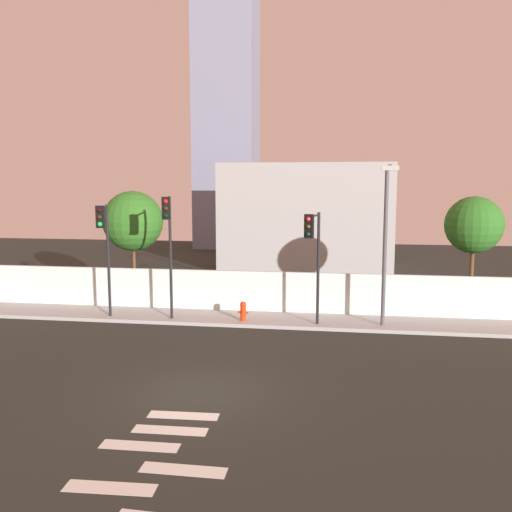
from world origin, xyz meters
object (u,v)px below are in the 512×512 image
(street_lamp_curbside, at_px, (386,231))
(roadside_tree_leftmost, at_px, (133,221))
(traffic_light_center, at_px, (104,237))
(roadside_tree_midleft, at_px, (474,225))
(traffic_light_right, at_px, (313,245))
(traffic_light_left, at_px, (168,232))
(fire_hydrant, at_px, (243,311))

(street_lamp_curbside, height_order, roadside_tree_leftmost, street_lamp_curbside)
(traffic_light_center, relative_size, roadside_tree_midleft, 0.91)
(roadside_tree_midleft, bearing_deg, traffic_light_right, -149.61)
(traffic_light_left, bearing_deg, street_lamp_curbside, 2.66)
(roadside_tree_midleft, bearing_deg, traffic_light_center, -166.01)
(street_lamp_curbside, distance_m, roadside_tree_leftmost, 12.16)
(traffic_light_center, height_order, street_lamp_curbside, street_lamp_curbside)
(fire_hydrant, relative_size, roadside_tree_midleft, 0.16)
(fire_hydrant, bearing_deg, roadside_tree_leftmost, 151.61)
(traffic_light_left, relative_size, traffic_light_right, 1.14)
(fire_hydrant, distance_m, roadside_tree_midleft, 10.86)
(traffic_light_left, relative_size, street_lamp_curbside, 0.81)
(traffic_light_center, xyz_separation_m, traffic_light_right, (8.65, -0.16, -0.16))
(street_lamp_curbside, bearing_deg, fire_hydrant, 178.45)
(traffic_light_left, height_order, fire_hydrant, traffic_light_left)
(traffic_light_right, distance_m, street_lamp_curbside, 2.90)
(traffic_light_left, relative_size, roadside_tree_midleft, 0.98)
(street_lamp_curbside, bearing_deg, roadside_tree_midleft, 39.69)
(fire_hydrant, bearing_deg, roadside_tree_midleft, 18.29)
(traffic_light_right, relative_size, fire_hydrant, 5.52)
(roadside_tree_midleft, bearing_deg, fire_hydrant, -161.71)
(fire_hydrant, bearing_deg, street_lamp_curbside, -1.55)
(traffic_light_center, bearing_deg, fire_hydrant, 6.30)
(roadside_tree_leftmost, bearing_deg, roadside_tree_midleft, 0.00)
(roadside_tree_leftmost, xyz_separation_m, roadside_tree_midleft, (15.76, 0.00, -0.02))
(traffic_light_right, height_order, fire_hydrant, traffic_light_right)
(traffic_light_left, xyz_separation_m, fire_hydrant, (2.99, 0.56, -3.31))
(traffic_light_center, distance_m, traffic_light_right, 8.65)
(traffic_light_left, distance_m, street_lamp_curbside, 8.70)
(traffic_light_center, bearing_deg, traffic_light_right, -1.07)
(traffic_light_left, distance_m, traffic_light_center, 2.75)
(roadside_tree_leftmost, relative_size, roadside_tree_midleft, 1.04)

